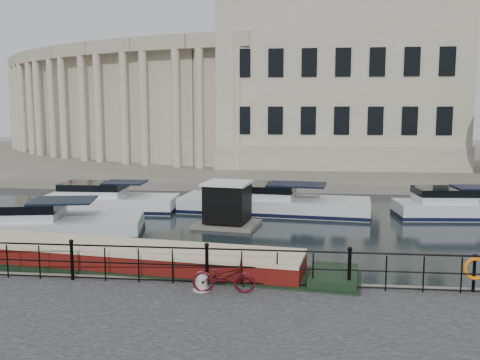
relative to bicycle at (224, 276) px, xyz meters
name	(u,v)px	position (x,y,z in m)	size (l,w,h in m)	color
ground_plane	(219,278)	(-0.57, 2.86, -1.00)	(160.00, 160.00, 0.00)	black
far_bank	(272,158)	(-0.57, 41.86, -0.73)	(120.00, 42.00, 0.55)	#6B665B
railing	(207,262)	(-0.57, 0.61, 0.20)	(24.14, 0.14, 1.22)	black
civic_building	(260,92)	(-1.57, 37.57, 6.03)	(53.55, 31.84, 16.85)	#ADA38C
bicycle	(224,276)	(0.00, 0.00, 0.00)	(0.60, 1.73, 0.91)	#430C13
mooring_bollard	(201,281)	(-0.64, 0.10, -0.20)	(0.48, 0.48, 0.54)	#B3B4AF
life_ring_post	(475,269)	(6.80, 0.69, 0.21)	(0.65, 0.18, 1.06)	black
narrowboat	(97,269)	(-4.50, 2.30, -0.64)	(16.96, 4.45, 1.61)	black
harbour_hut	(227,206)	(-1.28, 10.65, -0.05)	(3.19, 2.79, 2.18)	#6B665B
cabin_cruisers	(203,212)	(-2.71, 12.17, -0.64)	(27.23, 10.75, 1.99)	silver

